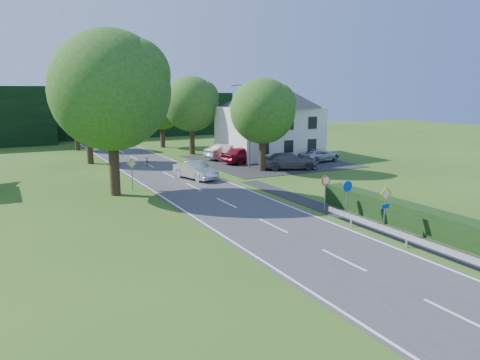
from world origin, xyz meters
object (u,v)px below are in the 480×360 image
parked_car_silver_a (227,151)px  parasol (273,151)px  parked_car_red (244,155)px  moving_car (195,170)px  parked_car_grey (289,161)px  streetlight (248,122)px  parked_car_silver_b (319,155)px  motorcycle (147,161)px

parked_car_silver_a → parasol: bearing=-141.0°
parked_car_red → parasol: parasol is taller
moving_car → parked_car_silver_a: parked_car_silver_a is taller
parked_car_grey → parasol: bearing=7.3°
parked_car_silver_a → parasol: 5.02m
streetlight → parked_car_grey: size_ratio=1.50×
streetlight → parked_car_red: streetlight is taller
streetlight → parked_car_silver_b: streetlight is taller
streetlight → motorcycle: streetlight is taller
motorcycle → parked_car_silver_b: (16.84, -6.00, 0.22)m
streetlight → parasol: (4.55, 2.91, -3.42)m
streetlight → parked_car_silver_a: streetlight is taller
streetlight → parked_car_red: (1.16, 3.00, -3.56)m
streetlight → parked_car_silver_a: 7.18m
motorcycle → parked_car_grey: (11.35, -8.61, 0.33)m
streetlight → parked_car_silver_b: (8.63, 0.16, -3.75)m
parked_car_silver_a → parasol: size_ratio=2.29×
streetlight → moving_car: (-6.68, -3.03, -3.67)m
parked_car_grey → parasol: parasol is taller
moving_car → parked_car_red: (7.84, 6.03, 0.10)m
motorcycle → parked_car_grey: parked_car_grey is taller
moving_car → parked_car_red: size_ratio=0.91×
parked_car_red → parked_car_silver_a: (-0.42, 3.18, -0.02)m
motorcycle → parked_car_red: (9.38, -3.15, 0.41)m
parked_car_red → parked_car_grey: (1.97, -5.45, -0.09)m
parked_car_silver_a → parked_car_silver_b: (7.88, -6.02, -0.17)m
motorcycle → parked_car_grey: 14.25m
motorcycle → parasol: size_ratio=0.76×
parasol → parked_car_red: bearing=178.4°
moving_car → motorcycle: moving_car is taller
moving_car → parked_car_silver_b: 15.64m
parked_car_silver_a → parked_car_silver_b: bearing=-137.7°
moving_car → parked_car_red: 9.89m
streetlight → parasol: 6.40m
moving_car → parked_car_silver_a: (7.43, 9.21, 0.08)m
parked_car_silver_b → parasol: size_ratio=2.17×
parked_car_grey → parasol: (1.42, 5.36, 0.23)m
parked_car_red → motorcycle: bearing=57.0°
motorcycle → parked_car_red: parked_car_red is taller
streetlight → parked_car_grey: (3.14, -2.45, -3.65)m
moving_car → motorcycle: 9.32m
streetlight → motorcycle: 11.01m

